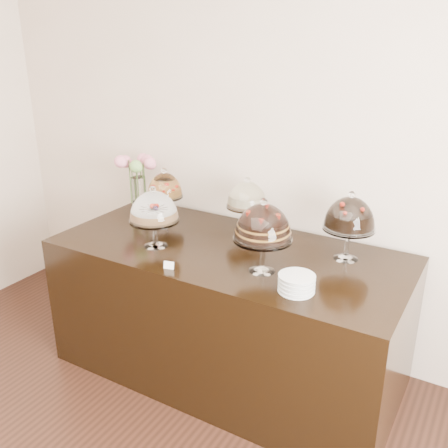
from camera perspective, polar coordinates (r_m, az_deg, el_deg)
The scene contains 10 objects.
wall_back at distance 3.30m, azimuth 8.17°, elevation 9.49°, with size 5.00×0.04×3.00m, color beige.
display_counter at distance 3.30m, azimuth 0.45°, elevation -9.99°, with size 2.20×1.00×0.90m, color black.
cake_stand_sugar_sponge at distance 3.07m, azimuth -8.03°, elevation 1.70°, with size 0.31×0.31×0.39m.
cake_stand_choco_layer at distance 2.71m, azimuth 4.49°, elevation -0.12°, with size 0.33×0.33×0.43m.
cake_stand_cheesecake at distance 3.28m, azimuth 2.64°, elevation 3.08°, with size 0.27×0.27×0.38m.
cake_stand_dark_choco at distance 2.95m, azimuth 14.17°, elevation 0.86°, with size 0.30×0.30×0.42m.
cake_stand_fruit_tart at distance 3.53m, azimuth -6.79°, elevation 4.15°, with size 0.25×0.25×0.37m.
flower_vase at distance 3.80m, azimuth -9.88°, elevation 5.76°, with size 0.27×0.29×0.42m.
plate_stack at distance 2.60m, azimuth 8.29°, elevation -6.75°, with size 0.18×0.18×0.09m.
price_card_left at distance 2.84m, azimuth -6.33°, elevation -4.70°, with size 0.06×0.01×0.04m, color white.
Camera 1 is at (1.22, 0.00, 2.15)m, focal length 40.00 mm.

